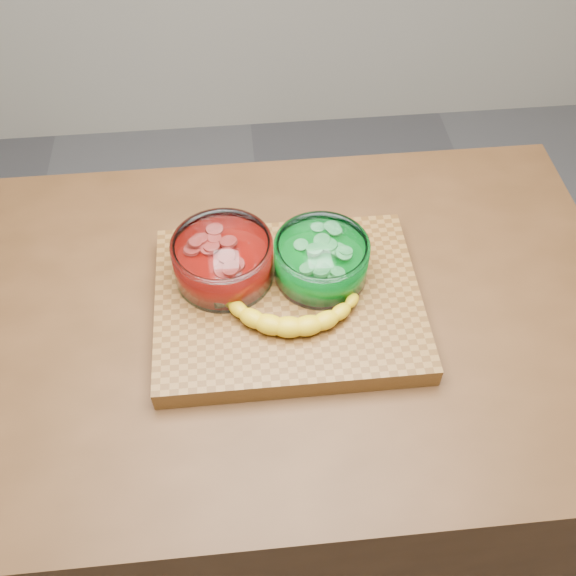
{
  "coord_description": "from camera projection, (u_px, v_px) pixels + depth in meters",
  "views": [
    {
      "loc": [
        -0.07,
        -0.67,
        1.79
      ],
      "look_at": [
        0.0,
        0.0,
        0.96
      ],
      "focal_mm": 40.0,
      "sensor_mm": 36.0,
      "label": 1
    }
  ],
  "objects": [
    {
      "name": "ground",
      "position": [
        288.0,
        501.0,
        1.82
      ],
      "size": [
        3.5,
        3.5,
        0.0
      ],
      "primitive_type": "plane",
      "color": "#57575B",
      "rests_on": "ground"
    },
    {
      "name": "counter",
      "position": [
        288.0,
        428.0,
        1.47
      ],
      "size": [
        1.2,
        0.8,
        0.9
      ],
      "primitive_type": "cube",
      "color": "#4E2F17",
      "rests_on": "ground"
    },
    {
      "name": "cutting_board",
      "position": [
        288.0,
        303.0,
        1.1
      ],
      "size": [
        0.45,
        0.35,
        0.04
      ],
      "primitive_type": "cube",
      "color": "brown",
      "rests_on": "counter"
    },
    {
      "name": "bowl_red",
      "position": [
        223.0,
        260.0,
        1.09
      ],
      "size": [
        0.17,
        0.17,
        0.08
      ],
      "color": "white",
      "rests_on": "cutting_board"
    },
    {
      "name": "bowl_green",
      "position": [
        321.0,
        260.0,
        1.09
      ],
      "size": [
        0.16,
        0.16,
        0.07
      ],
      "color": "white",
      "rests_on": "cutting_board"
    },
    {
      "name": "banana",
      "position": [
        291.0,
        309.0,
        1.05
      ],
      "size": [
        0.26,
        0.13,
        0.04
      ],
      "primitive_type": null,
      "color": "gold",
      "rests_on": "cutting_board"
    }
  ]
}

